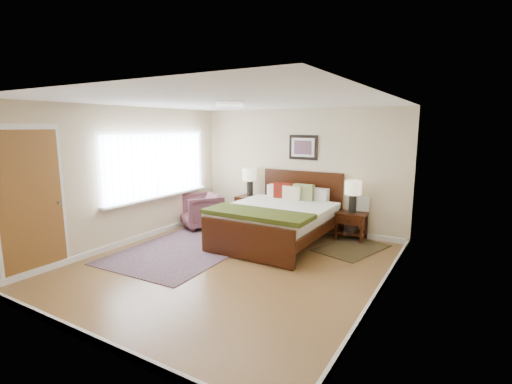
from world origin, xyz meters
TOP-DOWN VIEW (x-y plane):
  - floor at (0.00, 0.00)m, footprint 5.00×5.00m
  - back_wall at (0.00, 2.50)m, footprint 4.50×0.04m
  - front_wall at (0.00, -2.50)m, footprint 4.50×0.04m
  - left_wall at (-2.25, 0.00)m, footprint 0.04×5.00m
  - right_wall at (2.25, 0.00)m, footprint 0.04×5.00m
  - ceiling at (0.00, 0.00)m, footprint 4.50×5.00m
  - window at (-2.20, 0.70)m, footprint 0.11×2.72m
  - door at (-2.23, -1.75)m, footprint 0.06×1.00m
  - ceil_fixture at (0.00, 0.00)m, footprint 0.44×0.44m
  - bed at (0.10, 1.39)m, footprint 1.86×2.26m
  - wall_art at (0.10, 2.47)m, footprint 0.62×0.05m
  - nightstand_left at (-1.05, 2.25)m, footprint 0.53×0.47m
  - nightstand_right at (1.23, 2.26)m, footprint 0.53×0.40m
  - lamp_left at (-1.05, 2.27)m, footprint 0.31×0.31m
  - lamp_right at (1.23, 2.27)m, footprint 0.31×0.31m
  - armchair at (-1.80, 1.49)m, footprint 1.08×1.09m
  - rug_persian at (-1.13, 0.14)m, footprint 1.92×2.64m
  - rug_navy at (1.39, 1.76)m, footprint 1.19×1.49m

SIDE VIEW (x-z plane):
  - floor at x=0.00m, z-range 0.00..0.00m
  - rug_persian at x=-1.13m, z-range 0.00..0.01m
  - rug_navy at x=1.39m, z-range 0.00..0.01m
  - nightstand_right at x=1.23m, z-range 0.07..0.59m
  - armchair at x=-1.80m, z-range 0.00..0.72m
  - nightstand_left at x=-1.05m, z-range 0.19..0.81m
  - bed at x=0.10m, z-range -0.05..1.17m
  - lamp_right at x=1.23m, z-range 0.64..1.25m
  - lamp_left at x=-1.05m, z-range 0.74..1.35m
  - door at x=-2.23m, z-range -0.02..2.16m
  - back_wall at x=0.00m, z-range 0.00..2.50m
  - front_wall at x=0.00m, z-range 0.00..2.50m
  - left_wall at x=-2.25m, z-range 0.00..2.50m
  - right_wall at x=2.25m, z-range 0.00..2.50m
  - window at x=-2.20m, z-range 0.72..2.04m
  - wall_art at x=0.10m, z-range 1.47..1.97m
  - ceil_fixture at x=0.00m, z-range 2.43..2.50m
  - ceiling at x=0.00m, z-range 2.49..2.51m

